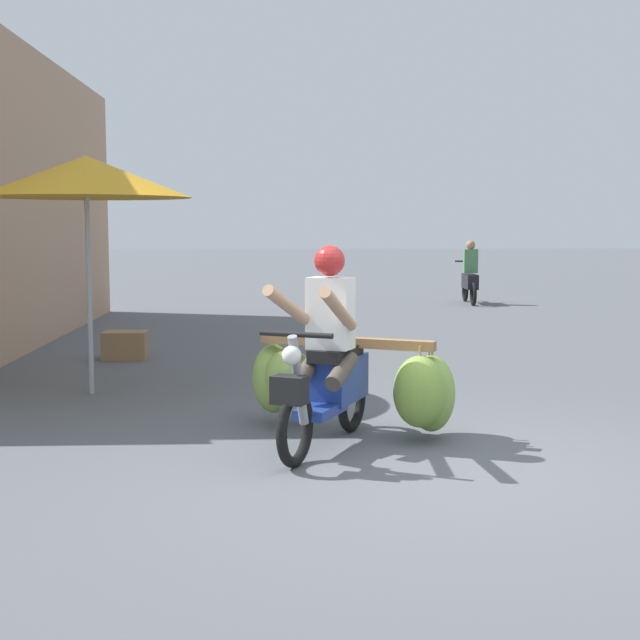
{
  "coord_description": "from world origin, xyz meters",
  "views": [
    {
      "loc": [
        -1.07,
        -6.05,
        1.73
      ],
      "look_at": [
        -0.72,
        1.8,
        0.9
      ],
      "focal_mm": 50.23,
      "sensor_mm": 36.0,
      "label": 1
    }
  ],
  "objects_px": {
    "motorbike_main_loaded": "(343,376)",
    "motorbike_distant_ahead_left": "(470,278)",
    "market_umbrella_near_shop": "(86,177)",
    "produce_crate": "(125,345)"
  },
  "relations": [
    {
      "from": "market_umbrella_near_shop",
      "to": "produce_crate",
      "type": "xyz_separation_m",
      "value": [
        -0.07,
        2.43,
        -2.04
      ]
    },
    {
      "from": "motorbike_distant_ahead_left",
      "to": "produce_crate",
      "type": "relative_size",
      "value": 2.9
    },
    {
      "from": "motorbike_main_loaded",
      "to": "motorbike_distant_ahead_left",
      "type": "xyz_separation_m",
      "value": [
        3.68,
        12.34,
        0.07
      ]
    },
    {
      "from": "market_umbrella_near_shop",
      "to": "produce_crate",
      "type": "relative_size",
      "value": 4.34
    },
    {
      "from": "motorbike_main_loaded",
      "to": "motorbike_distant_ahead_left",
      "type": "bearing_deg",
      "value": 73.4
    },
    {
      "from": "motorbike_distant_ahead_left",
      "to": "market_umbrella_near_shop",
      "type": "relative_size",
      "value": 0.67
    },
    {
      "from": "produce_crate",
      "to": "motorbike_main_loaded",
      "type": "bearing_deg",
      "value": -60.23
    },
    {
      "from": "motorbike_main_loaded",
      "to": "produce_crate",
      "type": "bearing_deg",
      "value": 119.77
    },
    {
      "from": "market_umbrella_near_shop",
      "to": "motorbike_distant_ahead_left",
      "type": "bearing_deg",
      "value": 59.32
    },
    {
      "from": "motorbike_main_loaded",
      "to": "market_umbrella_near_shop",
      "type": "relative_size",
      "value": 0.83
    }
  ]
}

